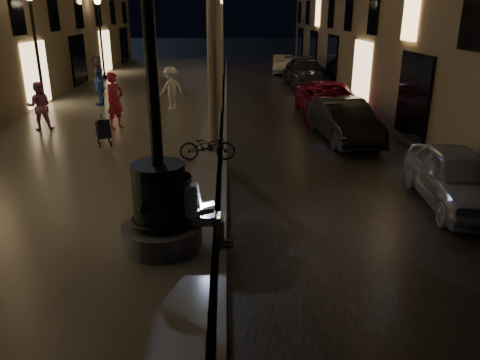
{
  "coord_description": "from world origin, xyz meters",
  "views": [
    {
      "loc": [
        0.17,
        -5.39,
        4.07
      ],
      "look_at": [
        0.39,
        3.0,
        1.05
      ],
      "focal_mm": 35.0,
      "sensor_mm": 36.0,
      "label": 1
    }
  ],
  "objects_px": {
    "lamp_curb_c": "(219,27)",
    "stroller": "(103,130)",
    "car_front": "(457,178)",
    "car_rear": "(306,73)",
    "seated_man_laptop": "(196,207)",
    "car_second": "(344,121)",
    "fountain_lamppost": "(159,192)",
    "bicycle": "(207,146)",
    "pedestrian_white": "(171,88)",
    "pedestrian_pink": "(39,106)",
    "pedestrian_blue": "(99,87)",
    "lamp_left_b": "(34,34)",
    "car_fifth": "(282,64)",
    "lamp_left_c": "(100,27)",
    "car_third": "(330,100)",
    "lamp_curb_a": "(210,44)",
    "pedestrian_dark": "(98,74)",
    "lamp_curb_b": "(216,32)",
    "pedestrian_red": "(115,101)",
    "lamp_curb_d": "(221,23)"
  },
  "relations": [
    {
      "from": "lamp_curb_c",
      "to": "stroller",
      "type": "relative_size",
      "value": 5.02
    },
    {
      "from": "car_front",
      "to": "car_rear",
      "type": "relative_size",
      "value": 0.72
    },
    {
      "from": "seated_man_laptop",
      "to": "car_second",
      "type": "xyz_separation_m",
      "value": [
        4.39,
        7.7,
        -0.24
      ]
    },
    {
      "from": "fountain_lamppost",
      "to": "bicycle",
      "type": "relative_size",
      "value": 3.41
    },
    {
      "from": "car_second",
      "to": "pedestrian_white",
      "type": "xyz_separation_m",
      "value": [
        -6.19,
        4.59,
        0.4
      ]
    },
    {
      "from": "pedestrian_pink",
      "to": "pedestrian_blue",
      "type": "relative_size",
      "value": 1.04
    },
    {
      "from": "car_second",
      "to": "car_rear",
      "type": "bearing_deg",
      "value": 81.01
    },
    {
      "from": "lamp_left_b",
      "to": "car_rear",
      "type": "xyz_separation_m",
      "value": [
        12.08,
        7.98,
        -2.48
      ]
    },
    {
      "from": "car_second",
      "to": "car_fifth",
      "type": "relative_size",
      "value": 1.1
    },
    {
      "from": "lamp_left_c",
      "to": "car_fifth",
      "type": "distance_m",
      "value": 12.33
    },
    {
      "from": "car_second",
      "to": "pedestrian_blue",
      "type": "bearing_deg",
      "value": 143.86
    },
    {
      "from": "lamp_left_b",
      "to": "car_second",
      "type": "relative_size",
      "value": 1.17
    },
    {
      "from": "stroller",
      "to": "car_second",
      "type": "bearing_deg",
      "value": -11.69
    },
    {
      "from": "pedestrian_blue",
      "to": "lamp_curb_c",
      "type": "bearing_deg",
      "value": 109.07
    },
    {
      "from": "stroller",
      "to": "car_third",
      "type": "relative_size",
      "value": 0.19
    },
    {
      "from": "car_front",
      "to": "pedestrian_pink",
      "type": "xyz_separation_m",
      "value": [
        -11.49,
        6.53,
        0.39
      ]
    },
    {
      "from": "seated_man_laptop",
      "to": "car_rear",
      "type": "relative_size",
      "value": 0.26
    },
    {
      "from": "car_front",
      "to": "pedestrian_pink",
      "type": "height_order",
      "value": "pedestrian_pink"
    },
    {
      "from": "lamp_curb_a",
      "to": "car_third",
      "type": "relative_size",
      "value": 0.97
    },
    {
      "from": "stroller",
      "to": "car_rear",
      "type": "relative_size",
      "value": 0.18
    },
    {
      "from": "car_third",
      "to": "seated_man_laptop",
      "type": "bearing_deg",
      "value": -112.06
    },
    {
      "from": "lamp_left_b",
      "to": "pedestrian_blue",
      "type": "distance_m",
      "value": 3.23
    },
    {
      "from": "pedestrian_dark",
      "to": "bicycle",
      "type": "xyz_separation_m",
      "value": [
        6.01,
        -11.86,
        -0.49
      ]
    },
    {
      "from": "bicycle",
      "to": "lamp_curb_b",
      "type": "bearing_deg",
      "value": -0.86
    },
    {
      "from": "bicycle",
      "to": "car_front",
      "type": "bearing_deg",
      "value": -117.0
    },
    {
      "from": "fountain_lamppost",
      "to": "car_second",
      "type": "height_order",
      "value": "fountain_lamppost"
    },
    {
      "from": "stroller",
      "to": "car_rear",
      "type": "xyz_separation_m",
      "value": [
        8.3,
        13.39,
        0.07
      ]
    },
    {
      "from": "car_third",
      "to": "pedestrian_red",
      "type": "xyz_separation_m",
      "value": [
        -8.07,
        -2.64,
        0.48
      ]
    },
    {
      "from": "stroller",
      "to": "car_fifth",
      "type": "xyz_separation_m",
      "value": [
        7.62,
        19.29,
        -0.06
      ]
    },
    {
      "from": "pedestrian_red",
      "to": "bicycle",
      "type": "bearing_deg",
      "value": -104.48
    },
    {
      "from": "pedestrian_red",
      "to": "lamp_left_c",
      "type": "bearing_deg",
      "value": 50.46
    },
    {
      "from": "bicycle",
      "to": "car_third",
      "type": "bearing_deg",
      "value": -36.05
    },
    {
      "from": "pedestrian_pink",
      "to": "pedestrian_white",
      "type": "xyz_separation_m",
      "value": [
        4.1,
        3.6,
        0.05
      ]
    },
    {
      "from": "lamp_left_b",
      "to": "car_front",
      "type": "relative_size",
      "value": 1.29
    },
    {
      "from": "pedestrian_pink",
      "to": "pedestrian_white",
      "type": "relative_size",
      "value": 0.94
    },
    {
      "from": "lamp_curb_d",
      "to": "stroller",
      "type": "xyz_separation_m",
      "value": [
        -3.32,
        -23.41,
        -2.56
      ]
    },
    {
      "from": "car_third",
      "to": "car_fifth",
      "type": "distance_m",
      "value": 14.36
    },
    {
      "from": "seated_man_laptop",
      "to": "car_rear",
      "type": "height_order",
      "value": "seated_man_laptop"
    },
    {
      "from": "lamp_curb_b",
      "to": "lamp_curb_a",
      "type": "bearing_deg",
      "value": -90.0
    },
    {
      "from": "car_front",
      "to": "car_fifth",
      "type": "bearing_deg",
      "value": 97.71
    },
    {
      "from": "fountain_lamppost",
      "to": "pedestrian_red",
      "type": "bearing_deg",
      "value": 107.18
    },
    {
      "from": "lamp_curb_c",
      "to": "car_third",
      "type": "xyz_separation_m",
      "value": [
        4.62,
        -10.47,
        -2.55
      ]
    },
    {
      "from": "lamp_curb_d",
      "to": "lamp_left_b",
      "type": "distance_m",
      "value": 19.35
    },
    {
      "from": "lamp_left_b",
      "to": "stroller",
      "type": "height_order",
      "value": "lamp_left_b"
    },
    {
      "from": "car_front",
      "to": "car_third",
      "type": "bearing_deg",
      "value": 100.16
    },
    {
      "from": "lamp_curb_c",
      "to": "pedestrian_red",
      "type": "bearing_deg",
      "value": -104.74
    },
    {
      "from": "fountain_lamppost",
      "to": "pedestrian_red",
      "type": "height_order",
      "value": "fountain_lamppost"
    },
    {
      "from": "car_third",
      "to": "car_fifth",
      "type": "height_order",
      "value": "car_third"
    },
    {
      "from": "bicycle",
      "to": "lamp_curb_c",
      "type": "bearing_deg",
      "value": -0.56
    },
    {
      "from": "lamp_left_b",
      "to": "pedestrian_white",
      "type": "distance_m",
      "value": 5.64
    }
  ]
}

